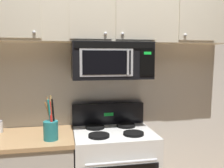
% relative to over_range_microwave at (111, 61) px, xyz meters
% --- Properties ---
extents(back_wall, '(5.20, 0.10, 2.70)m').
position_rel_over_range_microwave_xyz_m(back_wall, '(0.00, 0.25, -0.23)').
color(back_wall, silver).
rests_on(back_wall, ground_plane).
extents(over_range_microwave, '(0.76, 0.43, 0.35)m').
position_rel_over_range_microwave_xyz_m(over_range_microwave, '(0.00, 0.00, 0.00)').
color(over_range_microwave, black).
extents(upper_cabinets, '(2.50, 0.36, 0.55)m').
position_rel_over_range_microwave_xyz_m(upper_cabinets, '(0.00, 0.03, 0.45)').
color(upper_cabinets, beige).
extents(utensil_crock_teal, '(0.12, 0.12, 0.38)m').
position_rel_over_range_microwave_xyz_m(utensil_crock_teal, '(-0.58, -0.26, -0.57)').
color(utensil_crock_teal, teal).
rests_on(utensil_crock_teal, counter_segment).
extents(salt_shaker, '(0.04, 0.04, 0.11)m').
position_rel_over_range_microwave_xyz_m(salt_shaker, '(-1.05, 0.05, -0.62)').
color(salt_shaker, white).
rests_on(salt_shaker, counter_segment).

